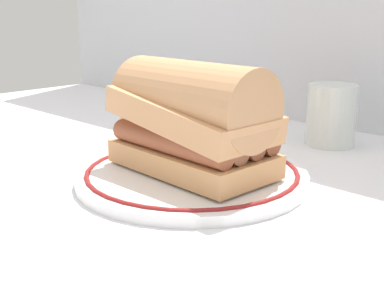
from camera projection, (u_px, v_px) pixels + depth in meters
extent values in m
plane|color=white|center=(159.00, 185.00, 0.58)|extent=(1.50, 1.50, 0.00)
cylinder|color=white|center=(192.00, 176.00, 0.59)|extent=(0.27, 0.27, 0.01)
torus|color=maroon|center=(192.00, 171.00, 0.59)|extent=(0.25, 0.25, 0.01)
cube|color=tan|center=(192.00, 158.00, 0.59)|extent=(0.20, 0.11, 0.03)
cylinder|color=#975235|center=(166.00, 143.00, 0.55)|extent=(0.18, 0.03, 0.02)
cylinder|color=brown|center=(184.00, 139.00, 0.57)|extent=(0.18, 0.03, 0.02)
cylinder|color=brown|center=(200.00, 135.00, 0.59)|extent=(0.18, 0.03, 0.02)
cylinder|color=brown|center=(216.00, 131.00, 0.60)|extent=(0.18, 0.03, 0.02)
cube|color=tan|center=(192.00, 113.00, 0.57)|extent=(0.20, 0.11, 0.05)
cylinder|color=tan|center=(192.00, 100.00, 0.57)|extent=(0.19, 0.10, 0.09)
cylinder|color=silver|center=(331.00, 115.00, 0.74)|extent=(0.07, 0.07, 0.09)
cylinder|color=gold|center=(330.00, 134.00, 0.75)|extent=(0.06, 0.06, 0.03)
cylinder|color=white|center=(194.00, 123.00, 0.77)|extent=(0.03, 0.03, 0.06)
sphere|color=silver|center=(194.00, 99.00, 0.76)|extent=(0.03, 0.03, 0.03)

